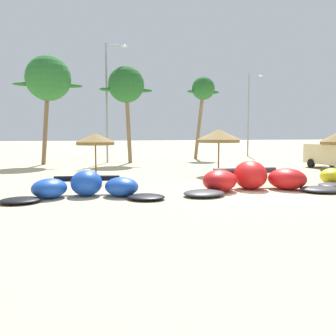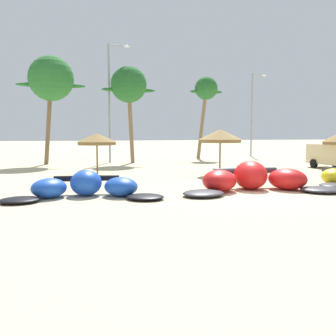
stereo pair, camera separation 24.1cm
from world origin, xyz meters
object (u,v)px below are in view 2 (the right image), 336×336
at_px(lamppost_west_center, 111,97).
at_px(lamppost_east_center, 253,110).
at_px(kite_left, 86,187).
at_px(palm_center_left, 206,91).
at_px(kite_left_of_center, 254,179).
at_px(palm_left, 51,79).
at_px(beach_umbrella_near_van, 97,139).
at_px(beach_umbrella_middle, 220,136).
at_px(palm_left_of_gap, 129,86).

bearing_deg(lamppost_west_center, lamppost_east_center, 16.97).
height_order(kite_left, lamppost_west_center, lamppost_west_center).
bearing_deg(palm_center_left, lamppost_west_center, -166.37).
bearing_deg(lamppost_west_center, kite_left_of_center, -77.33).
height_order(kite_left, palm_left, palm_left).
distance_m(kite_left, beach_umbrella_near_van, 8.91).
distance_m(kite_left, beach_umbrella_middle, 10.96).
xyz_separation_m(kite_left_of_center, palm_center_left, (6.01, 21.47, 6.64)).
distance_m(beach_umbrella_near_van, palm_left_of_gap, 10.79).
bearing_deg(kite_left_of_center, beach_umbrella_near_van, 125.70).
distance_m(kite_left_of_center, lamppost_west_center, 20.20).
distance_m(kite_left, palm_left_of_gap, 19.44).
xyz_separation_m(kite_left, lamppost_west_center, (3.41, 18.63, 5.54)).
bearing_deg(palm_left, lamppost_east_center, 14.64).
distance_m(beach_umbrella_near_van, lamppost_east_center, 24.96).
height_order(palm_left_of_gap, lamppost_west_center, lamppost_west_center).
bearing_deg(beach_umbrella_middle, palm_center_left, 71.93).
bearing_deg(palm_left_of_gap, kite_left_of_center, -81.24).
bearing_deg(beach_umbrella_near_van, kite_left, -98.16).
xyz_separation_m(palm_left, palm_center_left, (15.44, 3.08, -0.14)).
relative_size(kite_left_of_center, palm_left, 0.84).
distance_m(palm_left_of_gap, lamppost_east_center, 17.09).
height_order(beach_umbrella_near_van, lamppost_west_center, lamppost_west_center).
bearing_deg(beach_umbrella_near_van, kite_left_of_center, -54.30).
height_order(kite_left_of_center, palm_left_of_gap, palm_left_of_gap).
bearing_deg(kite_left_of_center, kite_left, 177.45).
xyz_separation_m(beach_umbrella_middle, palm_center_left, (4.88, 14.95, 4.65)).
bearing_deg(beach_umbrella_near_van, lamppost_east_center, 38.14).
xyz_separation_m(beach_umbrella_near_van, palm_left_of_gap, (3.67, 9.02, 4.65)).
relative_size(beach_umbrella_middle, palm_left, 0.32).
xyz_separation_m(lamppost_west_center, lamppost_east_center, (17.31, 5.28, -0.58)).
relative_size(palm_left, palm_center_left, 1.08).
distance_m(beach_umbrella_middle, palm_center_left, 16.40).
height_order(kite_left, lamppost_east_center, lamppost_east_center).
xyz_separation_m(kite_left_of_center, lamppost_east_center, (13.05, 24.26, 4.86)).
bearing_deg(beach_umbrella_near_van, palm_center_left, 45.13).
bearing_deg(palm_left, palm_center_left, 11.28).
bearing_deg(kite_left, kite_left_of_center, -2.55).
distance_m(beach_umbrella_middle, palm_left_of_gap, 12.90).
xyz_separation_m(beach_umbrella_middle, lamppost_east_center, (11.91, 17.74, 2.87)).
relative_size(kite_left_of_center, beach_umbrella_near_van, 2.91).
relative_size(palm_left, palm_left_of_gap, 1.07).
bearing_deg(palm_left_of_gap, palm_center_left, 21.64).
xyz_separation_m(palm_left, palm_left_of_gap, (6.65, -0.40, -0.36)).
relative_size(kite_left, palm_left, 0.72).
height_order(palm_left, palm_center_left, palm_left).
distance_m(kite_left, palm_center_left, 26.06).
xyz_separation_m(kite_left_of_center, beach_umbrella_near_van, (-6.44, 8.96, 1.78)).
bearing_deg(kite_left_of_center, lamppost_west_center, 102.67).
distance_m(palm_left_of_gap, palm_center_left, 9.45).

